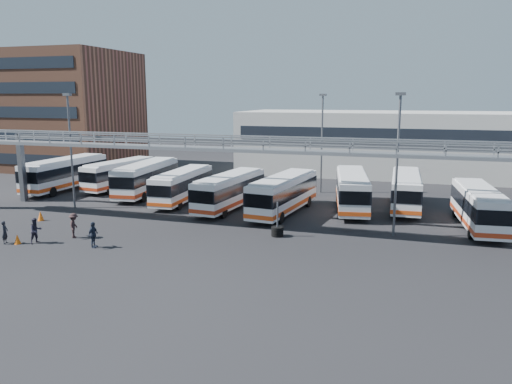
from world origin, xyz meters
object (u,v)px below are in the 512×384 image
(bus_4, at_px, (230,190))
(tire_stack, at_px, (277,230))
(light_pole_back, at_px, (322,138))
(bus_8, at_px, (478,206))
(bus_1, at_px, (121,173))
(cone_left, at_px, (17,239))
(light_pole_mid, at_px, (397,157))
(bus_3, at_px, (182,185))
(light_pole_left, at_px, (71,145))
(bus_7, at_px, (406,189))
(bus_0, at_px, (65,173))
(bus_5, at_px, (283,193))
(bus_6, at_px, (352,189))
(bus_2, at_px, (147,177))
(cone_right, at_px, (41,216))
(pedestrian_c, at_px, (74,226))
(pedestrian_d, at_px, (93,235))
(pedestrian_b, at_px, (36,231))
(pedestrian_a, at_px, (5,232))

(bus_4, relative_size, tire_stack, 4.21)
(light_pole_back, height_order, bus_8, light_pole_back)
(bus_1, xyz_separation_m, cone_left, (4.75, -20.41, -1.37))
(light_pole_mid, bearing_deg, bus_3, 162.63)
(light_pole_left, xyz_separation_m, tire_stack, (20.01, -3.62, -5.30))
(bus_4, xyz_separation_m, bus_8, (20.39, -0.60, 0.00))
(light_pole_back, height_order, bus_7, light_pole_back)
(bus_0, bearing_deg, bus_5, -7.88)
(light_pole_left, distance_m, bus_8, 34.39)
(light_pole_back, bearing_deg, bus_6, -60.73)
(bus_2, bearing_deg, bus_8, -12.79)
(light_pole_mid, distance_m, bus_1, 31.31)
(cone_right, bearing_deg, pedestrian_c, -30.38)
(bus_0, relative_size, pedestrian_d, 6.49)
(cone_left, bearing_deg, pedestrian_c, 42.00)
(light_pole_mid, bearing_deg, cone_right, -171.91)
(bus_3, bearing_deg, bus_8, -6.62)
(light_pole_left, relative_size, bus_3, 1.01)
(bus_4, bearing_deg, tire_stack, -43.31)
(light_pole_back, distance_m, bus_3, 15.21)
(bus_5, distance_m, pedestrian_c, 17.11)
(light_pole_mid, xyz_separation_m, pedestrian_b, (-23.37, -9.25, -4.84))
(pedestrian_a, bearing_deg, bus_5, -69.66)
(bus_7, bearing_deg, tire_stack, -126.86)
(bus_0, xyz_separation_m, bus_2, (9.71, 0.22, -0.06))
(bus_4, xyz_separation_m, cone_left, (-10.07, -14.58, -1.40))
(light_pole_mid, distance_m, bus_5, 11.08)
(bus_3, bearing_deg, bus_7, 7.15)
(light_pole_back, height_order, pedestrian_a, light_pole_back)
(bus_0, height_order, bus_8, bus_0)
(light_pole_left, bearing_deg, bus_6, 15.69)
(bus_4, relative_size, cone_left, 15.22)
(light_pole_left, bearing_deg, bus_4, 15.43)
(bus_0, bearing_deg, pedestrian_a, -62.83)
(light_pole_mid, bearing_deg, pedestrian_c, -161.29)
(bus_3, xyz_separation_m, pedestrian_a, (-5.60, -16.15, -0.89))
(light_pole_back, relative_size, bus_4, 0.97)
(pedestrian_c, bearing_deg, pedestrian_a, 102.66)
(bus_4, relative_size, pedestrian_d, 6.03)
(bus_6, relative_size, bus_8, 1.06)
(light_pole_left, distance_m, pedestrian_b, 12.25)
(bus_0, xyz_separation_m, cone_left, (9.99, -17.91, -1.56))
(bus_0, xyz_separation_m, bus_6, (30.49, -0.34, -0.07))
(light_pole_back, bearing_deg, cone_right, -135.96)
(pedestrian_b, bearing_deg, bus_4, -9.85)
(light_pole_mid, height_order, bus_1, light_pole_mid)
(pedestrian_a, bearing_deg, bus_3, -40.98)
(light_pole_back, distance_m, bus_8, 18.16)
(light_pole_left, height_order, pedestrian_a, light_pole_left)
(light_pole_left, relative_size, pedestrian_a, 6.39)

